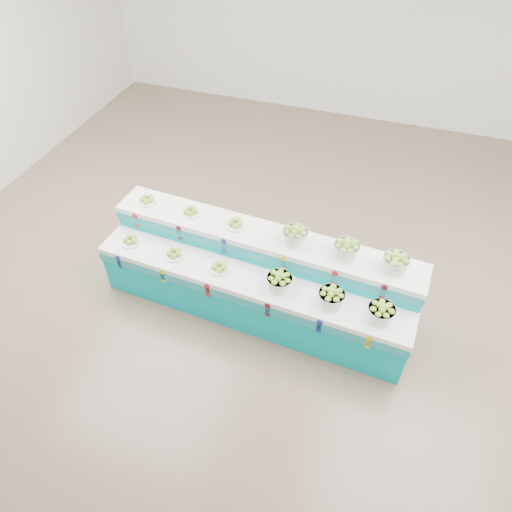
# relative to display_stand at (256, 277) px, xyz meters

# --- Properties ---
(ground) EXTENTS (10.00, 10.00, 0.00)m
(ground) POSITION_rel_display_stand_xyz_m (0.17, 0.45, -0.51)
(ground) COLOR brown
(ground) RESTS_ON ground
(back_wall) EXTENTS (10.00, 0.00, 10.00)m
(back_wall) POSITION_rel_display_stand_xyz_m (0.17, 5.45, 1.49)
(back_wall) COLOR silver
(back_wall) RESTS_ON ground
(display_stand) EXTENTS (3.91, 1.25, 1.02)m
(display_stand) POSITION_rel_display_stand_xyz_m (0.00, 0.00, 0.00)
(display_stand) COLOR #02A3AE
(display_stand) RESTS_ON ground
(plate_lower_left) EXTENTS (0.26, 0.26, 0.10)m
(plate_lower_left) POSITION_rel_display_stand_xyz_m (-1.60, -0.13, 0.26)
(plate_lower_left) COLOR white
(plate_lower_left) RESTS_ON display_stand
(plate_lower_mid) EXTENTS (0.26, 0.26, 0.10)m
(plate_lower_mid) POSITION_rel_display_stand_xyz_m (-0.98, -0.17, 0.26)
(plate_lower_mid) COLOR white
(plate_lower_mid) RESTS_ON display_stand
(plate_lower_right) EXTENTS (0.26, 0.26, 0.10)m
(plate_lower_right) POSITION_rel_display_stand_xyz_m (-0.38, -0.21, 0.26)
(plate_lower_right) COLOR white
(plate_lower_right) RESTS_ON display_stand
(basket_lower_left) EXTENTS (0.31, 0.31, 0.22)m
(basket_lower_left) POSITION_rel_display_stand_xyz_m (0.37, -0.26, 0.32)
(basket_lower_left) COLOR silver
(basket_lower_left) RESTS_ON display_stand
(basket_lower_mid) EXTENTS (0.31, 0.31, 0.22)m
(basket_lower_mid) POSITION_rel_display_stand_xyz_m (0.96, -0.30, 0.32)
(basket_lower_mid) COLOR silver
(basket_lower_mid) RESTS_ON display_stand
(basket_lower_right) EXTENTS (0.31, 0.31, 0.22)m
(basket_lower_right) POSITION_rel_display_stand_xyz_m (1.50, -0.34, 0.32)
(basket_lower_right) COLOR silver
(basket_lower_right) RESTS_ON display_stand
(plate_upper_left) EXTENTS (0.26, 0.26, 0.10)m
(plate_upper_left) POSITION_rel_display_stand_xyz_m (-1.57, 0.35, 0.56)
(plate_upper_left) COLOR white
(plate_upper_left) RESTS_ON display_stand
(plate_upper_mid) EXTENTS (0.26, 0.26, 0.10)m
(plate_upper_mid) POSITION_rel_display_stand_xyz_m (-0.95, 0.30, 0.56)
(plate_upper_mid) COLOR white
(plate_upper_mid) RESTS_ON display_stand
(plate_upper_right) EXTENTS (0.26, 0.26, 0.10)m
(plate_upper_right) POSITION_rel_display_stand_xyz_m (-0.35, 0.26, 0.56)
(plate_upper_right) COLOR white
(plate_upper_right) RESTS_ON display_stand
(basket_upper_left) EXTENTS (0.31, 0.31, 0.22)m
(basket_upper_left) POSITION_rel_display_stand_xyz_m (0.40, 0.21, 0.62)
(basket_upper_left) COLOR silver
(basket_upper_left) RESTS_ON display_stand
(basket_upper_mid) EXTENTS (0.31, 0.31, 0.22)m
(basket_upper_mid) POSITION_rel_display_stand_xyz_m (1.00, 0.17, 0.62)
(basket_upper_mid) COLOR silver
(basket_upper_mid) RESTS_ON display_stand
(basket_upper_right) EXTENTS (0.31, 0.31, 0.22)m
(basket_upper_right) POSITION_rel_display_stand_xyz_m (1.54, 0.13, 0.62)
(basket_upper_right) COLOR silver
(basket_upper_right) RESTS_ON display_stand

